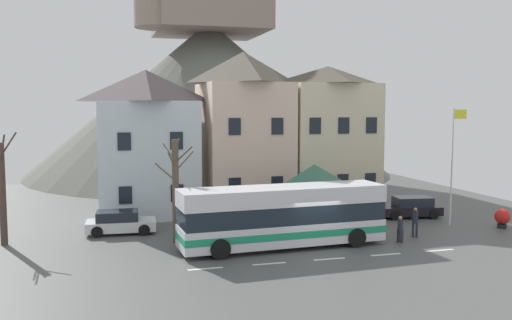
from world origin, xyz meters
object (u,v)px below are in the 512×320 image
at_px(hilltop_castle, 209,93).
at_px(transit_bus, 283,217).
at_px(parked_car_00, 326,210).
at_px(parked_car_02, 120,222).
at_px(townhouse_00, 147,143).
at_px(parked_car_01, 411,207).
at_px(bus_shelter, 314,177).
at_px(townhouse_01, 243,131).
at_px(pedestrian_01, 374,217).
at_px(pedestrian_03, 415,220).
at_px(flagpole, 453,158).
at_px(bare_tree_01, 176,189).
at_px(townhouse_02, 327,137).
at_px(harbour_buoy, 502,217).
at_px(pedestrian_00, 400,229).
at_px(pedestrian_02, 342,220).
at_px(bare_tree_00, 2,191).

height_order(hilltop_castle, transit_bus, hilltop_castle).
relative_size(parked_car_00, parked_car_02, 1.09).
bearing_deg(townhouse_00, parked_car_01, -19.30).
bearing_deg(bus_shelter, townhouse_01, 108.35).
height_order(pedestrian_01, pedestrian_03, pedestrian_03).
bearing_deg(flagpole, townhouse_00, 153.68).
distance_m(parked_car_02, pedestrian_01, 14.56).
bearing_deg(transit_bus, townhouse_00, 115.11).
bearing_deg(parked_car_00, bus_shelter, 50.30).
relative_size(townhouse_01, bare_tree_01, 1.99).
relative_size(pedestrian_01, pedestrian_03, 0.93).
xyz_separation_m(townhouse_01, flagpole, (10.84, -9.00, -1.40)).
xyz_separation_m(townhouse_02, bare_tree_01, (-12.12, -8.20, -2.20)).
distance_m(bus_shelter, parked_car_02, 11.62).
xyz_separation_m(townhouse_00, transit_bus, (5.95, -11.10, -3.24)).
xyz_separation_m(parked_car_01, harbour_buoy, (3.52, -4.41, -0.00)).
xyz_separation_m(transit_bus, parked_car_02, (-7.97, 5.58, -0.96)).
relative_size(townhouse_00, townhouse_02, 0.96).
xyz_separation_m(parked_car_00, pedestrian_00, (1.59, -6.40, 0.06)).
relative_size(townhouse_02, parked_car_01, 2.45).
distance_m(hilltop_castle, pedestrian_02, 32.75).
xyz_separation_m(parked_car_01, bare_tree_01, (-15.74, -2.68, 2.21)).
height_order(transit_bus, bus_shelter, bus_shelter).
bearing_deg(townhouse_00, hilltop_castle, 69.13).
bearing_deg(bare_tree_01, pedestrian_01, -4.64).
distance_m(transit_bus, bus_shelter, 5.37).
distance_m(bus_shelter, parked_car_01, 7.83).
distance_m(transit_bus, bare_tree_01, 5.91).
relative_size(bus_shelter, harbour_buoy, 3.29).
bearing_deg(hilltop_castle, pedestrian_01, -83.84).
height_order(flagpole, bare_tree_00, flagpole).
height_order(townhouse_01, pedestrian_03, townhouse_01).
bearing_deg(bare_tree_01, parked_car_00, 17.57).
relative_size(hilltop_castle, pedestrian_00, 27.44).
xyz_separation_m(townhouse_02, hilltop_castle, (-4.35, 22.75, 3.67)).
distance_m(parked_car_00, bare_tree_00, 18.93).
relative_size(parked_car_00, pedestrian_00, 3.07).
xyz_separation_m(pedestrian_02, pedestrian_03, (3.69, -1.61, 0.12)).
distance_m(parked_car_00, harbour_buoy, 10.50).
distance_m(transit_bus, flagpole, 12.16).
height_order(pedestrian_00, pedestrian_03, pedestrian_03).
relative_size(townhouse_00, pedestrian_02, 6.48).
height_order(townhouse_02, transit_bus, townhouse_02).
relative_size(hilltop_castle, parked_car_01, 9.40).
distance_m(townhouse_02, parked_car_01, 7.94).
xyz_separation_m(townhouse_00, bare_tree_00, (-7.98, -6.68, -1.97)).
xyz_separation_m(townhouse_02, pedestrian_00, (-0.56, -11.45, -4.35)).
bearing_deg(harbour_buoy, townhouse_02, 125.75).
relative_size(parked_car_00, bare_tree_00, 0.73).
height_order(pedestrian_02, harbour_buoy, pedestrian_02).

